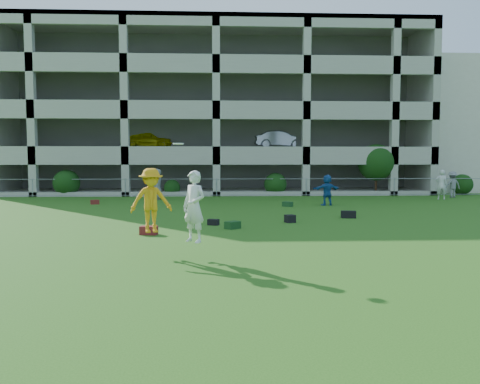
{
  "coord_description": "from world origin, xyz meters",
  "views": [
    {
      "loc": [
        0.16,
        -11.98,
        2.45
      ],
      "look_at": [
        0.84,
        3.0,
        1.4
      ],
      "focal_mm": 35.0,
      "sensor_mm": 36.0,
      "label": 1
    }
  ],
  "objects_px": {
    "bystander_d": "(327,190)",
    "frisbee_contest": "(164,202)",
    "bystander_e": "(441,185)",
    "parking_garage": "(217,117)",
    "crate_d": "(290,219)",
    "bystander_f": "(452,185)",
    "bystander_c": "(157,184)"
  },
  "relations": [
    {
      "from": "bystander_e",
      "to": "parking_garage",
      "type": "relative_size",
      "value": 0.06
    },
    {
      "from": "frisbee_contest",
      "to": "parking_garage",
      "type": "relative_size",
      "value": 0.08
    },
    {
      "from": "bystander_f",
      "to": "frisbee_contest",
      "type": "relative_size",
      "value": 0.68
    },
    {
      "from": "bystander_e",
      "to": "bystander_f",
      "type": "xyz_separation_m",
      "value": [
        1.45,
        1.47,
        -0.08
      ]
    },
    {
      "from": "bystander_e",
      "to": "bystander_f",
      "type": "bearing_deg",
      "value": -118.81
    },
    {
      "from": "bystander_e",
      "to": "crate_d",
      "type": "height_order",
      "value": "bystander_e"
    },
    {
      "from": "bystander_e",
      "to": "crate_d",
      "type": "distance_m",
      "value": 14.69
    },
    {
      "from": "bystander_f",
      "to": "parking_garage",
      "type": "height_order",
      "value": "parking_garage"
    },
    {
      "from": "bystander_c",
      "to": "parking_garage",
      "type": "xyz_separation_m",
      "value": [
        3.61,
        11.0,
        5.07
      ]
    },
    {
      "from": "parking_garage",
      "to": "crate_d",
      "type": "bearing_deg",
      "value": -82.37
    },
    {
      "from": "bystander_c",
      "to": "parking_garage",
      "type": "distance_m",
      "value": 12.64
    },
    {
      "from": "bystander_f",
      "to": "parking_garage",
      "type": "relative_size",
      "value": 0.06
    },
    {
      "from": "crate_d",
      "to": "frisbee_contest",
      "type": "relative_size",
      "value": 0.14
    },
    {
      "from": "bystander_c",
      "to": "parking_garage",
      "type": "bearing_deg",
      "value": 149.0
    },
    {
      "from": "bystander_d",
      "to": "crate_d",
      "type": "bearing_deg",
      "value": 51.6
    },
    {
      "from": "bystander_c",
      "to": "bystander_f",
      "type": "xyz_separation_m",
      "value": [
        18.77,
        0.63,
        -0.11
      ]
    },
    {
      "from": "bystander_d",
      "to": "frisbee_contest",
      "type": "distance_m",
      "value": 14.67
    },
    {
      "from": "bystander_c",
      "to": "bystander_e",
      "type": "distance_m",
      "value": 17.34
    },
    {
      "from": "bystander_d",
      "to": "frisbee_contest",
      "type": "xyz_separation_m",
      "value": [
        -7.14,
        -12.81,
        0.55
      ]
    },
    {
      "from": "bystander_c",
      "to": "frisbee_contest",
      "type": "distance_m",
      "value": 17.06
    },
    {
      "from": "bystander_e",
      "to": "frisbee_contest",
      "type": "relative_size",
      "value": 0.74
    },
    {
      "from": "crate_d",
      "to": "frisbee_contest",
      "type": "xyz_separation_m",
      "value": [
        -4.13,
        -6.11,
        1.22
      ]
    },
    {
      "from": "crate_d",
      "to": "frisbee_contest",
      "type": "height_order",
      "value": "frisbee_contest"
    },
    {
      "from": "bystander_c",
      "to": "bystander_d",
      "type": "height_order",
      "value": "bystander_c"
    },
    {
      "from": "bystander_d",
      "to": "bystander_e",
      "type": "height_order",
      "value": "bystander_e"
    },
    {
      "from": "bystander_d",
      "to": "parking_garage",
      "type": "relative_size",
      "value": 0.05
    },
    {
      "from": "bystander_f",
      "to": "crate_d",
      "type": "xyz_separation_m",
      "value": [
        -12.24,
        -11.41,
        -0.68
      ]
    },
    {
      "from": "bystander_c",
      "to": "bystander_e",
      "type": "xyz_separation_m",
      "value": [
        17.32,
        -0.84,
        -0.03
      ]
    },
    {
      "from": "bystander_c",
      "to": "crate_d",
      "type": "xyz_separation_m",
      "value": [
        6.52,
        -10.77,
        -0.79
      ]
    },
    {
      "from": "bystander_d",
      "to": "bystander_e",
      "type": "relative_size",
      "value": 0.9
    },
    {
      "from": "bystander_e",
      "to": "parking_garage",
      "type": "bearing_deg",
      "value": -25.15
    },
    {
      "from": "bystander_d",
      "to": "frisbee_contest",
      "type": "bearing_deg",
      "value": 46.64
    }
  ]
}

